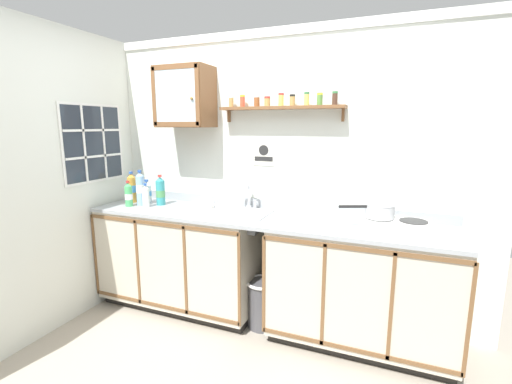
% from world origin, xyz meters
% --- Properties ---
extents(floor, '(6.04, 6.04, 0.00)m').
position_xyz_m(floor, '(0.00, 0.00, 0.00)').
color(floor, '#9E9384').
rests_on(floor, ground).
extents(back_wall, '(3.64, 0.07, 2.45)m').
position_xyz_m(back_wall, '(0.00, 0.76, 1.24)').
color(back_wall, silver).
rests_on(back_wall, ground).
extents(side_wall_left, '(0.05, 3.53, 2.45)m').
position_xyz_m(side_wall_left, '(-1.54, -0.23, 1.23)').
color(side_wall_left, silver).
rests_on(side_wall_left, ground).
extents(lower_cabinet_run, '(1.48, 0.60, 0.91)m').
position_xyz_m(lower_cabinet_run, '(-0.77, 0.44, 0.46)').
color(lower_cabinet_run, black).
rests_on(lower_cabinet_run, ground).
extents(lower_cabinet_run_right, '(1.36, 0.60, 0.91)m').
position_xyz_m(lower_cabinet_run_right, '(0.83, 0.44, 0.46)').
color(lower_cabinet_run_right, black).
rests_on(lower_cabinet_run_right, ground).
extents(countertop, '(3.00, 0.62, 0.03)m').
position_xyz_m(countertop, '(0.00, 0.44, 0.92)').
color(countertop, '#9EA3A8').
rests_on(countertop, lower_cabinet_run).
extents(backsplash, '(3.00, 0.02, 0.08)m').
position_xyz_m(backsplash, '(0.00, 0.72, 0.98)').
color(backsplash, '#9EA3A8').
rests_on(backsplash, countertop).
extents(sink, '(0.51, 0.43, 0.41)m').
position_xyz_m(sink, '(-0.19, 0.47, 0.91)').
color(sink, silver).
rests_on(sink, countertop).
extents(hot_plate_stove, '(0.47, 0.29, 0.08)m').
position_xyz_m(hot_plate_stove, '(1.04, 0.42, 0.97)').
color(hot_plate_stove, silver).
rests_on(hot_plate_stove, countertop).
extents(saucepan, '(0.38, 0.23, 0.10)m').
position_xyz_m(saucepan, '(0.93, 0.44, 1.07)').
color(saucepan, silver).
rests_on(saucepan, hot_plate_stove).
extents(bottle_detergent_teal_0, '(0.08, 0.08, 0.28)m').
position_xyz_m(bottle_detergent_teal_0, '(-1.00, 0.49, 1.06)').
color(bottle_detergent_teal_0, teal).
rests_on(bottle_detergent_teal_0, countertop).
extents(bottle_water_blue_1, '(0.08, 0.08, 0.33)m').
position_xyz_m(bottle_water_blue_1, '(-1.16, 0.41, 1.09)').
color(bottle_water_blue_1, '#8CB7E0').
rests_on(bottle_water_blue_1, countertop).
extents(bottle_water_clear_2, '(0.09, 0.09, 0.22)m').
position_xyz_m(bottle_water_clear_2, '(-1.19, 0.53, 1.04)').
color(bottle_water_clear_2, silver).
rests_on(bottle_water_clear_2, countertop).
extents(bottle_juice_amber_3, '(0.08, 0.08, 0.30)m').
position_xyz_m(bottle_juice_amber_3, '(-1.32, 0.47, 1.08)').
color(bottle_juice_amber_3, gold).
rests_on(bottle_juice_amber_3, countertop).
extents(bottle_opaque_white_4, '(0.06, 0.06, 0.22)m').
position_xyz_m(bottle_opaque_white_4, '(-1.07, 0.36, 1.03)').
color(bottle_opaque_white_4, white).
rests_on(bottle_opaque_white_4, countertop).
extents(bottle_soda_green_5, '(0.07, 0.07, 0.24)m').
position_xyz_m(bottle_soda_green_5, '(-1.23, 0.33, 1.04)').
color(bottle_soda_green_5, '#4CB266').
rests_on(bottle_soda_green_5, countertop).
extents(mug, '(0.09, 0.12, 0.09)m').
position_xyz_m(mug, '(-0.50, 0.50, 0.98)').
color(mug, white).
rests_on(mug, countertop).
extents(wall_cabinet, '(0.48, 0.33, 0.52)m').
position_xyz_m(wall_cabinet, '(-0.76, 0.58, 1.91)').
color(wall_cabinet, brown).
extents(spice_shelf, '(1.05, 0.14, 0.23)m').
position_xyz_m(spice_shelf, '(0.11, 0.66, 1.82)').
color(spice_shelf, brown).
extents(warning_sign, '(0.20, 0.01, 0.21)m').
position_xyz_m(warning_sign, '(-0.07, 0.73, 1.43)').
color(warning_sign, silver).
extents(window, '(0.03, 0.67, 0.69)m').
position_xyz_m(window, '(-1.51, 0.24, 1.51)').
color(window, '#262D38').
extents(trash_bin, '(0.29, 0.29, 0.41)m').
position_xyz_m(trash_bin, '(0.06, 0.39, 0.21)').
color(trash_bin, '#4C4C51').
rests_on(trash_bin, ground).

